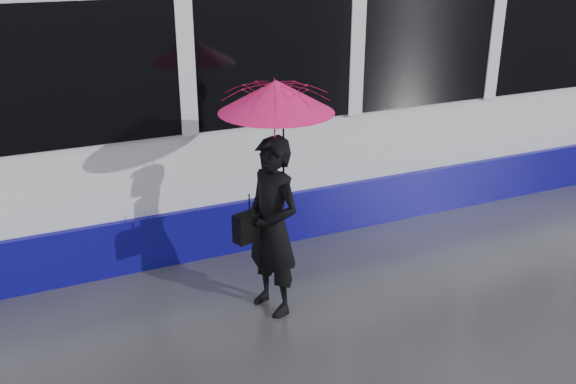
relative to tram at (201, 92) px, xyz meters
name	(u,v)px	position (x,y,z in m)	size (l,w,h in m)	color
ground	(321,293)	(0.45, -2.50, -1.64)	(90.00, 90.00, 0.00)	#2B2B30
rails	(238,206)	(0.45, 0.00, -1.63)	(34.00, 1.51, 0.02)	#3F3D38
tram	(201,92)	(0.00, 0.00, 0.00)	(26.00, 2.56, 3.35)	white
woman	(272,227)	(-0.11, -2.55, -0.75)	(0.65, 0.42, 1.77)	black
umbrella	(276,119)	(-0.06, -2.55, 0.31)	(1.31, 1.31, 1.20)	#E6134F
handbag	(250,226)	(-0.33, -2.53, -0.71)	(0.34, 0.23, 0.45)	black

